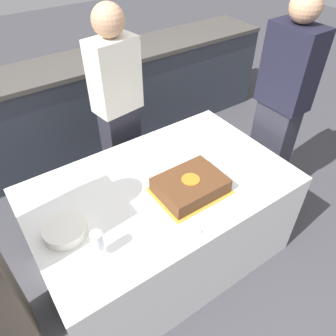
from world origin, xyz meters
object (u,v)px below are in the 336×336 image
at_px(person_cutting_cake, 118,111).
at_px(cake, 190,185).
at_px(wine_glass, 97,241).
at_px(plate_stack, 65,230).
at_px(person_seated_right, 279,112).

bearing_deg(person_cutting_cake, cake, 81.60).
xyz_separation_m(cake, wine_glass, (-0.64, -0.11, 0.07)).
distance_m(plate_stack, person_cutting_cake, 1.05).
distance_m(wine_glass, person_cutting_cake, 1.17).
distance_m(plate_stack, person_seated_right, 1.65).
distance_m(cake, plate_stack, 0.74).
bearing_deg(plate_stack, wine_glass, -68.74).
xyz_separation_m(wine_glass, person_cutting_cake, (0.64, 0.98, 0.00)).
distance_m(plate_stack, wine_glass, 0.26).
xyz_separation_m(cake, person_cutting_cake, (0.00, 0.88, 0.07)).
bearing_deg(wine_glass, plate_stack, 111.26).
bearing_deg(plate_stack, person_seated_right, 1.12).
height_order(plate_stack, wine_glass, wine_glass).
xyz_separation_m(wine_glass, person_seated_right, (1.56, 0.26, 0.04)).
bearing_deg(plate_stack, person_cutting_cake, 45.98).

